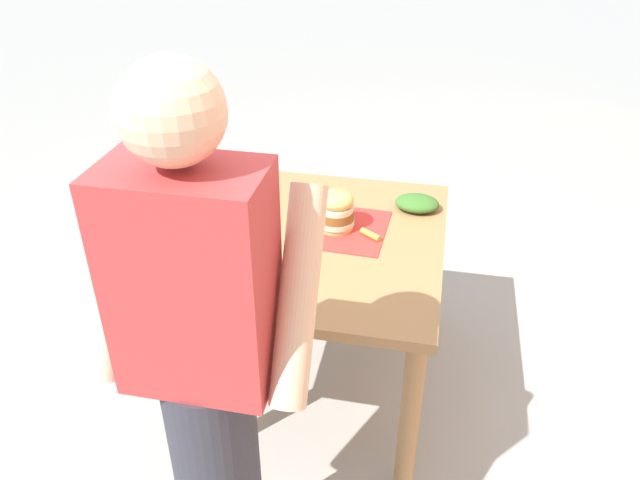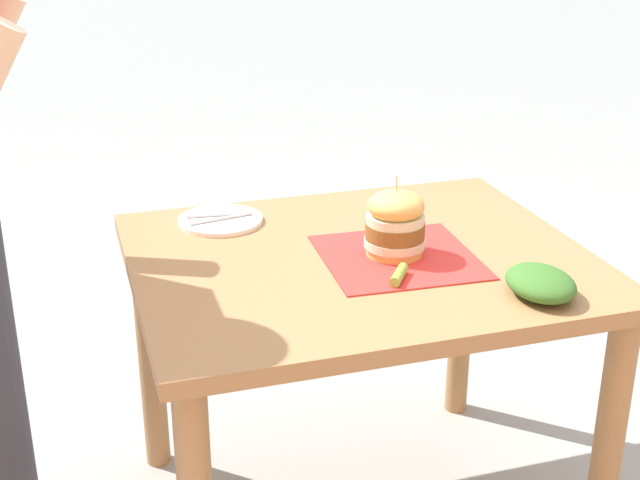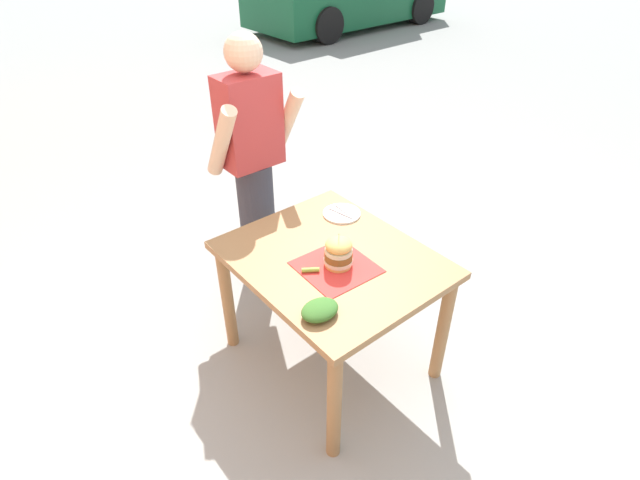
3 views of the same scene
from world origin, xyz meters
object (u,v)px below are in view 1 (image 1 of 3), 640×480
object	(u,v)px
pickle_spear	(370,234)
side_plate_with_forks	(224,267)
diner_across_table	(206,376)
side_salad	(417,203)
patio_table	(325,264)
sandwich	(336,210)

from	to	relation	value
pickle_spear	side_plate_with_forks	distance (m)	0.57
diner_across_table	side_salad	bearing A→B (deg)	-110.30
pickle_spear	diner_across_table	bearing A→B (deg)	72.86
side_salad	side_plate_with_forks	bearing A→B (deg)	42.12
pickle_spear	side_plate_with_forks	bearing A→B (deg)	32.95
side_plate_with_forks	diner_across_table	world-z (taller)	diner_across_table
patio_table	pickle_spear	xyz separation A→B (m)	(-0.17, -0.03, 0.14)
patio_table	side_salad	size ratio (longest dim) A/B	5.98
sandwich	pickle_spear	world-z (taller)	sandwich
side_salad	diner_across_table	size ratio (longest dim) A/B	0.11
sandwich	pickle_spear	xyz separation A→B (m)	(-0.14, 0.04, -0.07)
pickle_spear	side_salad	xyz separation A→B (m)	(-0.16, -0.26, 0.01)
patio_table	pickle_spear	bearing A→B (deg)	-169.15
sandwich	side_plate_with_forks	bearing A→B (deg)	46.59
pickle_spear	diner_across_table	size ratio (longest dim) A/B	0.05
patio_table	side_plate_with_forks	distance (m)	0.43
pickle_spear	patio_table	bearing A→B (deg)	10.85
patio_table	side_plate_with_forks	xyz separation A→B (m)	(0.31, 0.28, 0.13)
sandwich	side_plate_with_forks	world-z (taller)	sandwich
sandwich	side_plate_with_forks	size ratio (longest dim) A/B	0.88
sandwich	pickle_spear	bearing A→B (deg)	162.59
sandwich	side_salad	distance (m)	0.37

